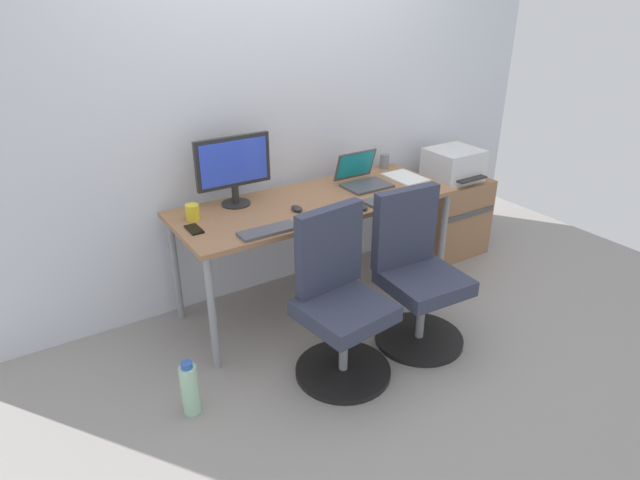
# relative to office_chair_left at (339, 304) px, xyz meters

# --- Properties ---
(ground_plane) EXTENTS (5.28, 5.28, 0.00)m
(ground_plane) POSITION_rel_office_chair_left_xyz_m (0.28, 0.67, -0.42)
(ground_plane) COLOR gray
(back_wall) EXTENTS (4.40, 0.04, 2.60)m
(back_wall) POSITION_rel_office_chair_left_xyz_m (0.28, 1.10, 0.88)
(back_wall) COLOR silver
(back_wall) RESTS_ON ground
(desk) EXTENTS (1.82, 0.70, 0.75)m
(desk) POSITION_rel_office_chair_left_xyz_m (0.28, 0.67, 0.26)
(desk) COLOR #996B47
(desk) RESTS_ON ground
(office_chair_left) EXTENTS (0.54, 0.54, 0.94)m
(office_chair_left) POSITION_rel_office_chair_left_xyz_m (0.00, 0.00, 0.00)
(office_chair_left) COLOR black
(office_chair_left) RESTS_ON ground
(office_chair_right) EXTENTS (0.54, 0.54, 0.94)m
(office_chair_right) POSITION_rel_office_chair_left_xyz_m (0.56, 0.00, 0.00)
(office_chair_right) COLOR black
(office_chair_right) RESTS_ON ground
(side_cabinet) EXTENTS (0.55, 0.45, 0.61)m
(side_cabinet) POSITION_rel_office_chair_left_xyz_m (1.59, 0.77, -0.12)
(side_cabinet) COLOR #996B47
(side_cabinet) RESTS_ON ground
(printer) EXTENTS (0.38, 0.40, 0.24)m
(printer) POSITION_rel_office_chair_left_xyz_m (1.59, 0.77, 0.31)
(printer) COLOR silver
(printer) RESTS_ON side_cabinet
(water_bottle_on_floor) EXTENTS (0.09, 0.09, 0.31)m
(water_bottle_on_floor) POSITION_rel_office_chair_left_xyz_m (-0.84, 0.10, -0.28)
(water_bottle_on_floor) COLOR #A5D8B2
(water_bottle_on_floor) RESTS_ON ground
(desktop_monitor) EXTENTS (0.48, 0.18, 0.43)m
(desktop_monitor) POSITION_rel_office_chair_left_xyz_m (-0.18, 0.88, 0.57)
(desktop_monitor) COLOR #262626
(desktop_monitor) RESTS_ON desk
(open_laptop) EXTENTS (0.31, 0.29, 0.22)m
(open_laptop) POSITION_rel_office_chair_left_xyz_m (0.70, 0.75, 0.38)
(open_laptop) COLOR #4C4C51
(open_laptop) RESTS_ON desk
(keyboard_by_monitor) EXTENTS (0.34, 0.12, 0.02)m
(keyboard_by_monitor) POSITION_rel_office_chair_left_xyz_m (-0.21, 0.40, 0.33)
(keyboard_by_monitor) COLOR #515156
(keyboard_by_monitor) RESTS_ON desk
(keyboard_by_laptop) EXTENTS (0.34, 0.12, 0.02)m
(keyboard_by_laptop) POSITION_rel_office_chair_left_xyz_m (0.66, 0.43, 0.33)
(keyboard_by_laptop) COLOR #515156
(keyboard_by_laptop) RESTS_ON desk
(mouse_by_monitor) EXTENTS (0.06, 0.10, 0.03)m
(mouse_by_monitor) POSITION_rel_office_chair_left_xyz_m (0.09, 0.59, 0.34)
(mouse_by_monitor) COLOR #2D2D2D
(mouse_by_monitor) RESTS_ON desk
(mouse_by_laptop) EXTENTS (0.06, 0.10, 0.03)m
(mouse_by_laptop) POSITION_rel_office_chair_left_xyz_m (0.43, 0.39, 0.34)
(mouse_by_laptop) COLOR #2D2D2D
(mouse_by_laptop) RESTS_ON desk
(coffee_mug) EXTENTS (0.08, 0.08, 0.09)m
(coffee_mug) POSITION_rel_office_chair_left_xyz_m (-0.49, 0.80, 0.37)
(coffee_mug) COLOR yellow
(coffee_mug) RESTS_ON desk
(pen_cup) EXTENTS (0.07, 0.07, 0.10)m
(pen_cup) POSITION_rel_office_chair_left_xyz_m (1.06, 0.96, 0.37)
(pen_cup) COLOR slate
(pen_cup) RESTS_ON desk
(phone_near_monitor) EXTENTS (0.07, 0.14, 0.01)m
(phone_near_monitor) POSITION_rel_office_chair_left_xyz_m (-0.54, 0.65, 0.33)
(phone_near_monitor) COLOR black
(phone_near_monitor) RESTS_ON desk
(paper_pile) EXTENTS (0.21, 0.30, 0.01)m
(paper_pile) POSITION_rel_office_chair_left_xyz_m (1.04, 0.70, 0.33)
(paper_pile) COLOR white
(paper_pile) RESTS_ON desk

